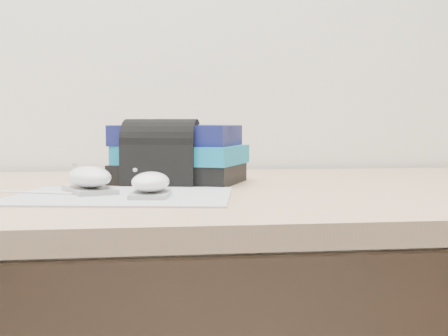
{
  "coord_description": "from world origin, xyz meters",
  "views": [
    {
      "loc": [
        -0.2,
        0.54,
        0.84
      ],
      "look_at": [
        -0.08,
        1.47,
        0.77
      ],
      "focal_mm": 50.0,
      "sensor_mm": 36.0,
      "label": 1
    }
  ],
  "objects": [
    {
      "name": "pouch",
      "position": [
        -0.16,
        1.62,
        0.79
      ],
      "size": [
        0.14,
        0.12,
        0.12
      ],
      "color": "black",
      "rests_on": "desk"
    },
    {
      "name": "mousepad",
      "position": [
        -0.23,
        1.46,
        0.73
      ],
      "size": [
        0.36,
        0.3,
        0.0
      ],
      "primitive_type": "cube",
      "rotation": [
        0.0,
        0.0,
        -0.18
      ],
      "color": "gray",
      "rests_on": "desk"
    },
    {
      "name": "mouse_rear",
      "position": [
        -0.28,
        1.5,
        0.75
      ],
      "size": [
        0.09,
        0.13,
        0.05
      ],
      "color": "#979799",
      "rests_on": "mousepad"
    },
    {
      "name": "desk",
      "position": [
        0.0,
        1.64,
        0.5
      ],
      "size": [
        1.6,
        0.8,
        0.73
      ],
      "color": "tan",
      "rests_on": "ground"
    },
    {
      "name": "mouse_front",
      "position": [
        -0.19,
        1.44,
        0.75
      ],
      "size": [
        0.07,
        0.1,
        0.04
      ],
      "color": "#A6A6A8",
      "rests_on": "mousepad"
    },
    {
      "name": "usb_cable",
      "position": [
        -0.41,
        1.52,
        0.73
      ],
      "size": [
        0.21,
        0.09,
        0.0
      ],
      "primitive_type": "cylinder",
      "rotation": [
        0.0,
        1.57,
        -0.37
      ],
      "color": "white",
      "rests_on": "mousepad"
    },
    {
      "name": "book_stack",
      "position": [
        -0.13,
        1.67,
        0.78
      ],
      "size": [
        0.27,
        0.24,
        0.11
      ],
      "color": "black",
      "rests_on": "desk"
    }
  ]
}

